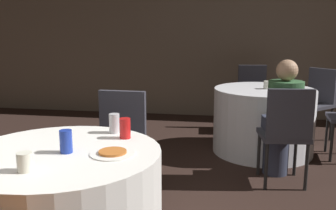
{
  "coord_description": "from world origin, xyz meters",
  "views": [
    {
      "loc": [
        0.95,
        -1.68,
        1.36
      ],
      "look_at": [
        0.5,
        0.94,
        0.82
      ],
      "focal_mm": 40.0,
      "sensor_mm": 36.0,
      "label": 1
    }
  ],
  "objects_px": {
    "chair_far_northeast": "(317,97)",
    "person_green_jacket": "(281,121)",
    "soda_can_silver": "(114,123)",
    "chair_far_south": "(286,128)",
    "chair_near_north": "(119,136)",
    "chair_far_north": "(252,91)",
    "pizza_plate_near": "(113,153)",
    "table_far": "(263,121)",
    "soda_can_red": "(125,128)",
    "soda_can_blue": "(66,141)"
  },
  "relations": [
    {
      "from": "person_green_jacket",
      "to": "chair_far_south",
      "type": "bearing_deg",
      "value": -90.0
    },
    {
      "from": "chair_far_south",
      "to": "chair_far_north",
      "type": "distance_m",
      "value": 1.92
    },
    {
      "from": "person_green_jacket",
      "to": "soda_can_blue",
      "type": "height_order",
      "value": "person_green_jacket"
    },
    {
      "from": "person_green_jacket",
      "to": "soda_can_blue",
      "type": "bearing_deg",
      "value": -135.43
    },
    {
      "from": "chair_far_northeast",
      "to": "soda_can_red",
      "type": "distance_m",
      "value": 3.25
    },
    {
      "from": "person_green_jacket",
      "to": "soda_can_silver",
      "type": "xyz_separation_m",
      "value": [
        -1.18,
        -1.22,
        0.23
      ]
    },
    {
      "from": "chair_far_northeast",
      "to": "soda_can_silver",
      "type": "height_order",
      "value": "chair_far_northeast"
    },
    {
      "from": "person_green_jacket",
      "to": "soda_can_blue",
      "type": "xyz_separation_m",
      "value": [
        -1.31,
        -1.63,
        0.23
      ]
    },
    {
      "from": "chair_far_south",
      "to": "pizza_plate_near",
      "type": "relative_size",
      "value": 3.72
    },
    {
      "from": "person_green_jacket",
      "to": "chair_near_north",
      "type": "bearing_deg",
      "value": -159.77
    },
    {
      "from": "chair_far_south",
      "to": "pizza_plate_near",
      "type": "bearing_deg",
      "value": -133.54
    },
    {
      "from": "soda_can_silver",
      "to": "soda_can_red",
      "type": "bearing_deg",
      "value": -46.49
    },
    {
      "from": "pizza_plate_near",
      "to": "chair_far_north",
      "type": "bearing_deg",
      "value": 75.15
    },
    {
      "from": "chair_far_northeast",
      "to": "pizza_plate_near",
      "type": "distance_m",
      "value": 3.49
    },
    {
      "from": "chair_far_south",
      "to": "chair_far_north",
      "type": "height_order",
      "value": "same"
    },
    {
      "from": "chair_far_northeast",
      "to": "table_far",
      "type": "bearing_deg",
      "value": 90.0
    },
    {
      "from": "pizza_plate_near",
      "to": "table_far",
      "type": "bearing_deg",
      "value": 68.03
    },
    {
      "from": "soda_can_silver",
      "to": "soda_can_blue",
      "type": "height_order",
      "value": "same"
    },
    {
      "from": "soda_can_silver",
      "to": "soda_can_blue",
      "type": "bearing_deg",
      "value": -107.63
    },
    {
      "from": "chair_far_south",
      "to": "pizza_plate_near",
      "type": "distance_m",
      "value": 1.81
    },
    {
      "from": "person_green_jacket",
      "to": "pizza_plate_near",
      "type": "relative_size",
      "value": 4.67
    },
    {
      "from": "soda_can_red",
      "to": "chair_far_south",
      "type": "bearing_deg",
      "value": 46.38
    },
    {
      "from": "chair_near_north",
      "to": "chair_far_north",
      "type": "height_order",
      "value": "same"
    },
    {
      "from": "chair_far_northeast",
      "to": "pizza_plate_near",
      "type": "relative_size",
      "value": 3.72
    },
    {
      "from": "chair_far_north",
      "to": "soda_can_silver",
      "type": "xyz_separation_m",
      "value": [
        -1.01,
        -2.96,
        0.25
      ]
    },
    {
      "from": "table_far",
      "to": "soda_can_red",
      "type": "relative_size",
      "value": 9.03
    },
    {
      "from": "chair_near_north",
      "to": "soda_can_silver",
      "type": "bearing_deg",
      "value": 106.27
    },
    {
      "from": "table_far",
      "to": "chair_far_northeast",
      "type": "relative_size",
      "value": 1.25
    },
    {
      "from": "chair_near_north",
      "to": "chair_far_north",
      "type": "bearing_deg",
      "value": -113.48
    },
    {
      "from": "chair_far_north",
      "to": "soda_can_red",
      "type": "height_order",
      "value": "chair_far_north"
    },
    {
      "from": "table_far",
      "to": "chair_far_north",
      "type": "bearing_deg",
      "value": 94.62
    },
    {
      "from": "soda_can_blue",
      "to": "chair_far_south",
      "type": "bearing_deg",
      "value": 47.74
    },
    {
      "from": "chair_near_north",
      "to": "soda_can_red",
      "type": "height_order",
      "value": "chair_near_north"
    },
    {
      "from": "person_green_jacket",
      "to": "soda_can_red",
      "type": "xyz_separation_m",
      "value": [
        -1.08,
        -1.32,
        0.23
      ]
    },
    {
      "from": "table_far",
      "to": "pizza_plate_near",
      "type": "relative_size",
      "value": 4.63
    },
    {
      "from": "soda_can_silver",
      "to": "chair_far_south",
      "type": "bearing_deg",
      "value": 41.16
    },
    {
      "from": "chair_near_north",
      "to": "chair_far_northeast",
      "type": "xyz_separation_m",
      "value": [
        1.92,
        2.11,
        0.0
      ]
    },
    {
      "from": "chair_far_northeast",
      "to": "chair_far_south",
      "type": "bearing_deg",
      "value": 116.71
    },
    {
      "from": "chair_far_north",
      "to": "soda_can_silver",
      "type": "bearing_deg",
      "value": 66.62
    },
    {
      "from": "chair_far_northeast",
      "to": "soda_can_blue",
      "type": "relative_size",
      "value": 7.25
    },
    {
      "from": "table_far",
      "to": "chair_near_north",
      "type": "bearing_deg",
      "value": -130.07
    },
    {
      "from": "chair_far_north",
      "to": "soda_can_silver",
      "type": "relative_size",
      "value": 7.25
    },
    {
      "from": "table_far",
      "to": "person_green_jacket",
      "type": "xyz_separation_m",
      "value": [
        0.09,
        -0.78,
        0.19
      ]
    },
    {
      "from": "soda_can_red",
      "to": "person_green_jacket",
      "type": "bearing_deg",
      "value": 50.84
    },
    {
      "from": "chair_far_north",
      "to": "soda_can_blue",
      "type": "xyz_separation_m",
      "value": [
        -1.14,
        -3.37,
        0.25
      ]
    },
    {
      "from": "chair_far_north",
      "to": "soda_can_red",
      "type": "distance_m",
      "value": 3.2
    },
    {
      "from": "pizza_plate_near",
      "to": "person_green_jacket",
      "type": "bearing_deg",
      "value": 56.71
    },
    {
      "from": "chair_far_north",
      "to": "pizza_plate_near",
      "type": "distance_m",
      "value": 3.48
    },
    {
      "from": "chair_far_northeast",
      "to": "person_green_jacket",
      "type": "bearing_deg",
      "value": 113.88
    },
    {
      "from": "chair_near_north",
      "to": "chair_far_north",
      "type": "xyz_separation_m",
      "value": [
        1.15,
        2.41,
        0.0
      ]
    }
  ]
}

